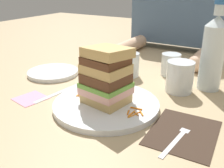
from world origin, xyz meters
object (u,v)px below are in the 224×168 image
Objects in this scene: sandwich at (106,76)px; empty_tumbler_1 at (171,65)px; napkin_pink at (31,98)px; fork at (179,136)px; main_plate at (106,104)px; side_plate at (53,72)px; napkin_dark at (183,132)px; empty_tumbler_0 at (130,65)px; knife at (60,92)px; juice_glass at (180,79)px; water_bottle at (213,52)px; diner_across at (180,2)px.

empty_tumbler_1 is at bearing 79.23° from sandwich.
fork is at bearing 3.95° from napkin_pink.
main_plate is 0.21m from fork.
sandwich is at bearing -21.35° from side_plate.
empty_tumbler_0 reaches higher than napkin_dark.
empty_tumbler_0 reaches higher than knife.
sandwich is at bearing -123.20° from juice_glass.
water_bottle is (0.20, 0.27, 0.11)m from main_plate.
knife is at bearing 172.79° from fork.
fork is 0.25m from juice_glass.
knife is 0.47m from water_bottle.
sandwich is 0.25m from empty_tumbler_0.
side_plate is at bearing 158.61° from main_plate.
knife is 1.13× the size of side_plate.
sandwich is 0.30× the size of diner_across.
empty_tumbler_1 is at bearing 30.04° from side_plate.
water_bottle is 0.49m from diner_across.
diner_across reaches higher than side_plate.
empty_tumbler_0 is at bearing 64.23° from knife.
juice_glass reaches higher than napkin_dark.
main_plate is at bearing -21.39° from side_plate.
side_plate reaches higher than napkin_dark.
napkin_dark is at bearing -69.78° from juice_glass.
diner_across is at bearing 65.08° from side_plate.
diner_across is (-0.03, 0.68, 0.13)m from sandwich.
napkin_dark is at bearing -3.84° from knife.
side_plate is at bearing 158.65° from sandwich.
empty_tumbler_1 reaches higher than fork.
fork is at bearing -96.11° from napkin_dark.
main_plate is 3.41× the size of empty_tumbler_0.
side_plate is (-0.30, 0.12, -0.00)m from main_plate.
juice_glass is 1.22× the size of empty_tumbler_1.
juice_glass is (0.13, 0.20, -0.05)m from sandwich.
juice_glass is (0.30, 0.19, 0.04)m from knife.
diner_across reaches higher than main_plate.
knife is 2.63× the size of empty_tumbler_1.
main_plate is 1.66× the size of fork.
water_bottle is 0.53× the size of diner_across.
water_bottle is (-0.01, 0.31, 0.11)m from fork.
juice_glass is at bearing 11.09° from side_plate.
empty_tumbler_0 is at bearing -174.47° from water_bottle.
juice_glass reaches higher than empty_tumbler_0.
empty_tumbler_1 is 0.48m from napkin_pink.
napkin_pink is (-0.04, -0.08, -0.00)m from knife.
sandwich is at bearing -127.02° from water_bottle.
empty_tumbler_1 reaches higher than main_plate.
water_bottle is at bearing 91.08° from fork.
napkin_dark is 0.99× the size of side_plate.
sandwich is at bearing 169.67° from fork.
side_plate is (-0.43, -0.08, -0.03)m from juice_glass.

